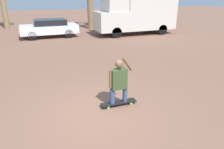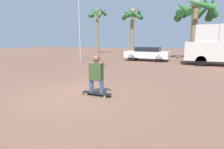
% 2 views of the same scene
% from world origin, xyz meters
% --- Properties ---
extents(ground_plane, '(80.00, 80.00, 0.00)m').
position_xyz_m(ground_plane, '(0.00, 0.00, 0.00)').
color(ground_plane, brown).
extents(skateboard, '(1.07, 0.25, 0.10)m').
position_xyz_m(skateboard, '(0.69, 0.23, 0.08)').
color(skateboard, black).
rests_on(skateboard, ground_plane).
extents(person_skateboarder, '(0.71, 0.23, 1.36)m').
position_xyz_m(person_skateboarder, '(0.69, 0.23, 0.81)').
color(person_skateboarder, '#384C7A').
rests_on(person_skateboarder, skateboard).
extents(parked_car_white, '(4.04, 1.79, 1.29)m').
position_xyz_m(parked_car_white, '(-0.05, 11.69, 0.70)').
color(parked_car_white, black).
rests_on(parked_car_white, ground_plane).
extents(palm_tree_near_van, '(4.22, 4.11, 5.90)m').
position_xyz_m(palm_tree_near_van, '(3.87, 14.59, 4.66)').
color(palm_tree_near_van, '#8E704C').
rests_on(palm_tree_near_van, ground_plane).
extents(palm_tree_center_background, '(2.92, 2.98, 5.93)m').
position_xyz_m(palm_tree_center_background, '(-3.35, 17.42, 4.65)').
color(palm_tree_center_background, '#8E704C').
rests_on(palm_tree_center_background, ground_plane).
extents(palm_tree_far_left, '(2.73, 2.86, 6.61)m').
position_xyz_m(palm_tree_far_left, '(-9.05, 18.64, 5.32)').
color(palm_tree_far_left, '#8E704C').
rests_on(palm_tree_far_left, ground_plane).
extents(flagpole, '(0.95, 0.12, 7.82)m').
position_xyz_m(flagpole, '(-5.57, 8.83, 4.34)').
color(flagpole, '#B7B7BC').
rests_on(flagpole, ground_plane).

